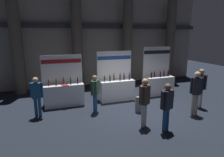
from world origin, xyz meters
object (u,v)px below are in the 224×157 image
(exhibitor_booth_1, at_px, (116,88))
(exhibitor_booth_2, at_px, (158,83))
(exhibitor_booth_0, at_px, (64,93))
(trash_bin, at_px, (139,104))
(visitor_6, at_px, (167,103))
(visitor_2, at_px, (145,98))
(visitor_4, at_px, (196,89))
(visitor_5, at_px, (200,84))
(visitor_0, at_px, (95,91))
(visitor_3, at_px, (37,94))

(exhibitor_booth_1, height_order, exhibitor_booth_2, exhibitor_booth_2)
(exhibitor_booth_0, distance_m, trash_bin, 3.45)
(visitor_6, bearing_deg, exhibitor_booth_2, 41.60)
(visitor_2, relative_size, visitor_4, 0.98)
(visitor_4, distance_m, visitor_5, 1.05)
(visitor_0, bearing_deg, visitor_6, 68.35)
(visitor_5, distance_m, visitor_6, 3.10)
(exhibitor_booth_0, bearing_deg, visitor_5, -21.40)
(trash_bin, xyz_separation_m, visitor_0, (-1.75, 0.61, 0.60))
(visitor_2, bearing_deg, exhibitor_booth_1, -123.09)
(exhibitor_booth_0, bearing_deg, visitor_3, -137.95)
(visitor_3, height_order, visitor_5, visitor_5)
(exhibitor_booth_2, relative_size, visitor_4, 1.42)
(exhibitor_booth_0, xyz_separation_m, visitor_5, (5.71, -2.24, 0.45))
(exhibitor_booth_1, xyz_separation_m, visitor_3, (-3.66, -0.93, 0.33))
(visitor_0, relative_size, visitor_5, 0.91)
(exhibitor_booth_0, bearing_deg, visitor_2, -52.22)
(visitor_0, height_order, visitor_5, visitor_5)
(visitor_3, relative_size, visitor_6, 0.97)
(exhibitor_booth_1, height_order, visitor_3, exhibitor_booth_1)
(visitor_4, bearing_deg, exhibitor_booth_0, -5.34)
(exhibitor_booth_2, xyz_separation_m, trash_bin, (-2.13, -1.87, -0.29))
(exhibitor_booth_1, distance_m, trash_bin, 1.83)
(visitor_5, bearing_deg, visitor_0, 63.84)
(exhibitor_booth_1, xyz_separation_m, visitor_0, (-1.39, -1.16, 0.33))
(visitor_0, xyz_separation_m, visitor_4, (3.73, -1.64, 0.13))
(exhibitor_booth_2, relative_size, visitor_0, 1.61)
(visitor_0, relative_size, visitor_3, 0.98)
(visitor_0, bearing_deg, visitor_5, 109.28)
(trash_bin, distance_m, visitor_5, 2.93)
(exhibitor_booth_2, bearing_deg, trash_bin, -138.73)
(exhibitor_booth_1, bearing_deg, exhibitor_booth_2, 2.23)
(exhibitor_booth_0, height_order, visitor_0, exhibitor_booth_0)
(exhibitor_booth_2, xyz_separation_m, visitor_5, (0.69, -2.25, 0.43))
(exhibitor_booth_1, distance_m, exhibitor_booth_2, 2.49)
(visitor_0, relative_size, visitor_6, 0.95)
(exhibitor_booth_2, distance_m, visitor_2, 4.10)
(exhibitor_booth_0, xyz_separation_m, exhibitor_booth_1, (2.54, -0.09, 0.01))
(trash_bin, xyz_separation_m, visitor_4, (1.98, -1.03, 0.73))
(visitor_2, xyz_separation_m, visitor_4, (2.45, 0.25, 0.02))
(visitor_5, bearing_deg, visitor_2, 91.34)
(visitor_0, height_order, visitor_2, visitor_2)
(visitor_3, relative_size, visitor_4, 0.90)
(exhibitor_booth_0, bearing_deg, trash_bin, -32.60)
(exhibitor_booth_1, bearing_deg, exhibitor_booth_0, 178.06)
(trash_bin, bearing_deg, exhibitor_booth_1, 101.49)
(visitor_5, bearing_deg, visitor_4, 113.84)
(exhibitor_booth_1, relative_size, trash_bin, 3.59)
(visitor_0, xyz_separation_m, visitor_5, (4.57, -0.99, 0.11))
(trash_bin, bearing_deg, exhibitor_booth_0, 147.40)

